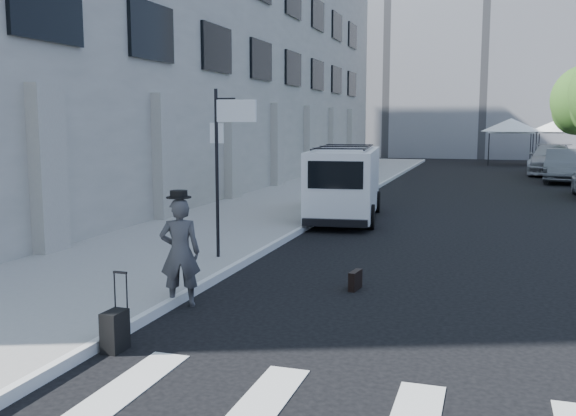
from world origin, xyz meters
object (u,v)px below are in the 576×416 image
Objects in this scene: businessman at (180,253)px; suitcase at (115,330)px; cargo_van at (345,183)px; parked_car_c at (552,159)px; briefcase at (355,280)px; parked_car_b at (565,166)px.

suitcase is at bearing 69.63° from businessman.
cargo_van is at bearing 89.67° from suitcase.
cargo_van is 0.99× the size of parked_car_c.
briefcase is at bearing -83.11° from cargo_van.
briefcase is 8.52m from cargo_van.
parked_car_b is at bearing 55.97° from cargo_van.
suitcase reaches higher than briefcase.
parked_car_c is (-0.21, 4.66, 0.04)m from parked_car_b.
parked_car_c is (7.85, 32.03, 0.58)m from suitcase.
cargo_van is at bearing 111.24° from briefcase.
parked_car_c is at bearing 99.40° from parked_car_b.
suitcase is 0.18× the size of cargo_van.
parked_car_b is at bearing 83.64° from briefcase.
briefcase is 0.09× the size of parked_car_b.
suitcase is 0.17× the size of parked_car_c.
suitcase is at bearing -99.53° from parked_car_b.
businessman is 10.11m from cargo_van.
suitcase is 12.25m from cargo_van.
suitcase is (0.13, -2.12, -0.61)m from businessman.
businessman is at bearing -99.64° from cargo_van.
parked_car_b is (5.69, 23.37, 0.65)m from briefcase.
parked_car_c reaches higher than parked_car_b.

